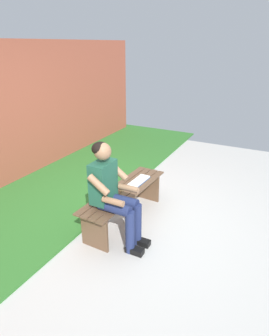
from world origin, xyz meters
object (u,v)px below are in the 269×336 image
at_px(book_open, 139,181).
at_px(bench_near, 125,198).
at_px(person_seated, 112,191).
at_px(apple, 121,187).

bearing_deg(book_open, bench_near, -7.75).
bearing_deg(person_seated, apple, -161.31).
relative_size(bench_near, book_open, 3.90).
bearing_deg(person_seated, book_open, -176.70).
height_order(person_seated, apple, person_seated).
relative_size(person_seated, book_open, 3.06).
relative_size(bench_near, person_seated, 1.28).
bearing_deg(book_open, person_seated, 5.75).
xyz_separation_m(bench_near, apple, (0.00, -0.06, 0.16)).
height_order(bench_near, person_seated, person_seated).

